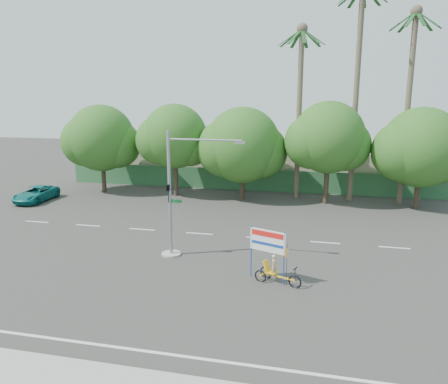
# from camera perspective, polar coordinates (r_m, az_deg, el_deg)

# --- Properties ---
(ground) EXTENTS (120.00, 120.00, 0.00)m
(ground) POSITION_cam_1_polar(r_m,az_deg,el_deg) (20.92, -4.03, -12.54)
(ground) COLOR #33302D
(ground) RESTS_ON ground
(fence) EXTENTS (38.00, 0.08, 2.00)m
(fence) POSITION_cam_1_polar(r_m,az_deg,el_deg) (40.74, 4.68, 1.53)
(fence) COLOR #336B3D
(fence) RESTS_ON ground
(building_left) EXTENTS (12.00, 8.00, 4.00)m
(building_left) POSITION_cam_1_polar(r_m,az_deg,el_deg) (47.25, -6.62, 4.28)
(building_left) COLOR #BEB397
(building_left) RESTS_ON ground
(building_right) EXTENTS (14.00, 8.00, 3.60)m
(building_right) POSITION_cam_1_polar(r_m,az_deg,el_deg) (44.71, 15.75, 3.14)
(building_right) COLOR #BEB397
(building_right) RESTS_ON ground
(tree_far_left) EXTENTS (7.14, 6.00, 7.96)m
(tree_far_left) POSITION_cam_1_polar(r_m,az_deg,el_deg) (41.28, -15.78, 6.52)
(tree_far_left) COLOR #473828
(tree_far_left) RESTS_ON ground
(tree_left) EXTENTS (6.66, 5.60, 8.07)m
(tree_left) POSITION_cam_1_polar(r_m,az_deg,el_deg) (38.41, -6.51, 6.93)
(tree_left) COLOR #473828
(tree_left) RESTS_ON ground
(tree_center) EXTENTS (7.62, 6.40, 7.85)m
(tree_center) POSITION_cam_1_polar(r_m,az_deg,el_deg) (36.95, 2.38, 5.84)
(tree_center) COLOR #473828
(tree_center) RESTS_ON ground
(tree_right) EXTENTS (6.90, 5.80, 8.36)m
(tree_right) POSITION_cam_1_polar(r_m,az_deg,el_deg) (36.26, 13.41, 6.60)
(tree_right) COLOR #473828
(tree_right) RESTS_ON ground
(tree_far_right) EXTENTS (7.38, 6.20, 7.94)m
(tree_far_right) POSITION_cam_1_polar(r_m,az_deg,el_deg) (37.07, 24.27, 5.03)
(tree_far_right) COLOR #473828
(tree_far_right) RESTS_ON ground
(palm_tall) EXTENTS (3.73, 3.79, 17.45)m
(palm_tall) POSITION_cam_1_polar(r_m,az_deg,el_deg) (37.68, 17.04, 14.59)
(palm_tall) COLOR #70604C
(palm_tall) RESTS_ON ground
(palm_mid) EXTENTS (3.73, 3.79, 15.45)m
(palm_mid) POSITION_cam_1_polar(r_m,az_deg,el_deg) (38.12, 23.07, 12.51)
(palm_mid) COLOR #70604C
(palm_mid) RESTS_ON ground
(palm_short) EXTENTS (3.73, 3.79, 14.45)m
(palm_short) POSITION_cam_1_polar(r_m,az_deg,el_deg) (37.63, 9.87, 12.51)
(palm_short) COLOR #70604C
(palm_short) RESTS_ON ground
(traffic_signal) EXTENTS (4.72, 1.10, 7.00)m
(traffic_signal) POSITION_cam_1_polar(r_m,az_deg,el_deg) (24.15, -6.41, -1.72)
(traffic_signal) COLOR gray
(traffic_signal) RESTS_ON ground
(trike_billboard) EXTENTS (2.60, 1.21, 2.71)m
(trike_billboard) POSITION_cam_1_polar(r_m,az_deg,el_deg) (21.33, 6.28, -8.89)
(trike_billboard) COLOR black
(trike_billboard) RESTS_ON ground
(pickup_truck) EXTENTS (2.16, 4.56, 1.26)m
(pickup_truck) POSITION_cam_1_polar(r_m,az_deg,el_deg) (40.08, -23.35, -0.22)
(pickup_truck) COLOR #10706B
(pickup_truck) RESTS_ON ground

